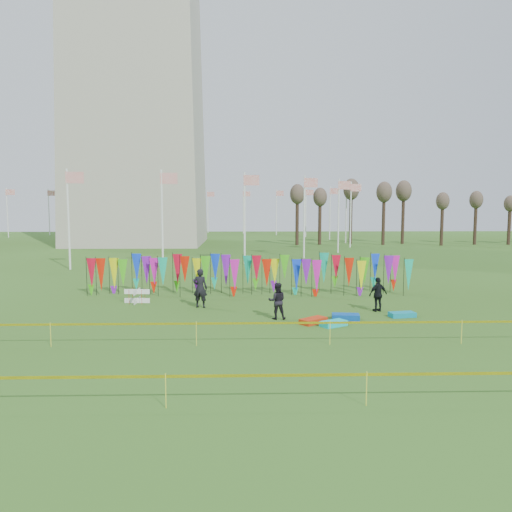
{
  "coord_description": "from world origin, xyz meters",
  "views": [
    {
      "loc": [
        -0.2,
        -20.01,
        5.06
      ],
      "look_at": [
        0.51,
        6.0,
        2.45
      ],
      "focal_mm": 35.0,
      "sensor_mm": 36.0,
      "label": 1
    }
  ],
  "objects_px": {
    "kite_bag_blue": "(346,317)",
    "kite_bag_red": "(313,321)",
    "box_kite": "(137,296)",
    "person_right": "(378,294)",
    "kite_bag_teal": "(402,315)",
    "person_left": "(200,288)",
    "kite_bag_turquoise": "(334,323)",
    "person_mid": "(277,301)"
  },
  "relations": [
    {
      "from": "kite_bag_red",
      "to": "kite_bag_teal",
      "type": "height_order",
      "value": "kite_bag_red"
    },
    {
      "from": "kite_bag_turquoise",
      "to": "kite_bag_teal",
      "type": "height_order",
      "value": "kite_bag_turquoise"
    },
    {
      "from": "kite_bag_teal",
      "to": "person_left",
      "type": "bearing_deg",
      "value": 165.67
    },
    {
      "from": "person_left",
      "to": "kite_bag_blue",
      "type": "relative_size",
      "value": 1.64
    },
    {
      "from": "kite_bag_turquoise",
      "to": "kite_bag_blue",
      "type": "bearing_deg",
      "value": 57.49
    },
    {
      "from": "box_kite",
      "to": "person_left",
      "type": "relative_size",
      "value": 0.38
    },
    {
      "from": "box_kite",
      "to": "kite_bag_teal",
      "type": "relative_size",
      "value": 0.65
    },
    {
      "from": "person_right",
      "to": "kite_bag_blue",
      "type": "bearing_deg",
      "value": 22.7
    },
    {
      "from": "kite_bag_red",
      "to": "box_kite",
      "type": "bearing_deg",
      "value": 151.05
    },
    {
      "from": "box_kite",
      "to": "person_mid",
      "type": "bearing_deg",
      "value": -28.72
    },
    {
      "from": "box_kite",
      "to": "person_right",
      "type": "bearing_deg",
      "value": -11.12
    },
    {
      "from": "kite_bag_blue",
      "to": "person_mid",
      "type": "bearing_deg",
      "value": 176.29
    },
    {
      "from": "box_kite",
      "to": "kite_bag_turquoise",
      "type": "distance_m",
      "value": 10.75
    },
    {
      "from": "kite_bag_blue",
      "to": "person_right",
      "type": "bearing_deg",
      "value": 41.73
    },
    {
      "from": "person_right",
      "to": "box_kite",
      "type": "bearing_deg",
      "value": -30.15
    },
    {
      "from": "kite_bag_red",
      "to": "kite_bag_teal",
      "type": "relative_size",
      "value": 1.08
    },
    {
      "from": "kite_bag_blue",
      "to": "kite_bag_red",
      "type": "xyz_separation_m",
      "value": [
        -1.55,
        -0.68,
        -0.01
      ]
    },
    {
      "from": "person_mid",
      "to": "box_kite",
      "type": "bearing_deg",
      "value": -28.17
    },
    {
      "from": "box_kite",
      "to": "person_right",
      "type": "height_order",
      "value": "person_right"
    },
    {
      "from": "person_left",
      "to": "kite_bag_teal",
      "type": "relative_size",
      "value": 1.69
    },
    {
      "from": "kite_bag_blue",
      "to": "kite_bag_teal",
      "type": "height_order",
      "value": "kite_bag_blue"
    },
    {
      "from": "person_right",
      "to": "kite_bag_turquoise",
      "type": "height_order",
      "value": "person_right"
    },
    {
      "from": "person_left",
      "to": "person_mid",
      "type": "bearing_deg",
      "value": 154.79
    },
    {
      "from": "person_left",
      "to": "person_right",
      "type": "distance_m",
      "value": 8.71
    },
    {
      "from": "box_kite",
      "to": "kite_bag_red",
      "type": "distance_m",
      "value": 9.81
    },
    {
      "from": "person_right",
      "to": "kite_bag_blue",
      "type": "xyz_separation_m",
      "value": [
        -1.91,
        -1.71,
        -0.7
      ]
    },
    {
      "from": "person_right",
      "to": "kite_bag_red",
      "type": "bearing_deg",
      "value": 15.51
    },
    {
      "from": "kite_bag_blue",
      "to": "kite_bag_teal",
      "type": "bearing_deg",
      "value": 9.53
    },
    {
      "from": "person_right",
      "to": "kite_bag_blue",
      "type": "height_order",
      "value": "person_right"
    },
    {
      "from": "kite_bag_blue",
      "to": "kite_bag_red",
      "type": "height_order",
      "value": "kite_bag_blue"
    },
    {
      "from": "person_mid",
      "to": "kite_bag_blue",
      "type": "distance_m",
      "value": 3.15
    },
    {
      "from": "kite_bag_turquoise",
      "to": "kite_bag_blue",
      "type": "height_order",
      "value": "kite_bag_blue"
    },
    {
      "from": "person_right",
      "to": "kite_bag_blue",
      "type": "relative_size",
      "value": 1.38
    },
    {
      "from": "person_right",
      "to": "kite_bag_turquoise",
      "type": "bearing_deg",
      "value": 28.31
    },
    {
      "from": "box_kite",
      "to": "person_mid",
      "type": "distance_m",
      "value": 8.07
    },
    {
      "from": "person_left",
      "to": "kite_bag_turquoise",
      "type": "distance_m",
      "value": 7.26
    },
    {
      "from": "person_left",
      "to": "person_right",
      "type": "height_order",
      "value": "person_left"
    },
    {
      "from": "box_kite",
      "to": "kite_bag_blue",
      "type": "bearing_deg",
      "value": -21.9
    },
    {
      "from": "box_kite",
      "to": "kite_bag_red",
      "type": "xyz_separation_m",
      "value": [
        8.58,
        -4.75,
        -0.26
      ]
    },
    {
      "from": "kite_bag_red",
      "to": "kite_bag_blue",
      "type": "bearing_deg",
      "value": 23.59
    },
    {
      "from": "person_left",
      "to": "person_mid",
      "type": "distance_m",
      "value": 4.53
    },
    {
      "from": "kite_bag_red",
      "to": "kite_bag_turquoise",
      "type": "bearing_deg",
      "value": -33.57
    }
  ]
}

